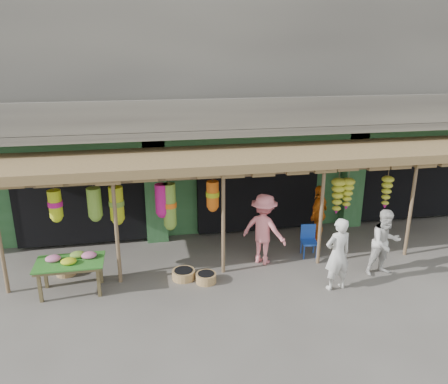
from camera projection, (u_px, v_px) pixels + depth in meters
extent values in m
plane|color=#514C47|center=(278.00, 263.00, 11.34)|extent=(80.00, 80.00, 0.00)
cube|color=gray|center=(237.00, 59.00, 14.46)|extent=(16.00, 6.00, 4.00)
cube|color=#2D6033|center=(236.00, 160.00, 15.68)|extent=(16.00, 5.70, 3.00)
cube|color=gray|center=(264.00, 130.00, 11.89)|extent=(16.00, 0.90, 0.22)
cube|color=gray|center=(269.00, 113.00, 11.36)|extent=(16.00, 0.10, 0.80)
cube|color=#2D6033|center=(260.00, 140.00, 12.37)|extent=(16.00, 0.35, 0.35)
cube|color=yellow|center=(76.00, 151.00, 11.41)|extent=(1.70, 0.06, 0.55)
cube|color=#B21414|center=(76.00, 151.00, 11.37)|extent=(1.30, 0.02, 0.30)
cube|color=black|center=(85.00, 190.00, 12.80)|extent=(3.60, 2.00, 2.50)
cube|color=black|center=(250.00, 181.00, 13.72)|extent=(3.60, 2.00, 2.50)
cube|color=black|center=(395.00, 173.00, 14.65)|extent=(3.60, 2.00, 2.50)
cube|color=#2D6033|center=(155.00, 191.00, 12.24)|extent=(0.60, 0.35, 3.00)
cube|color=#2D6033|center=(353.00, 179.00, 13.35)|extent=(0.60, 0.35, 3.00)
cylinder|color=brown|center=(0.00, 240.00, 9.55)|extent=(0.09, 0.09, 2.60)
cylinder|color=brown|center=(117.00, 231.00, 10.01)|extent=(0.09, 0.09, 2.60)
cylinder|color=brown|center=(223.00, 223.00, 10.48)|extent=(0.09, 0.09, 2.60)
cylinder|color=brown|center=(321.00, 216.00, 10.94)|extent=(0.09, 0.09, 2.60)
cylinder|color=brown|center=(411.00, 209.00, 11.40)|extent=(0.09, 0.09, 2.60)
cylinder|color=brown|center=(275.00, 173.00, 10.34)|extent=(12.90, 0.08, 0.08)
cylinder|color=brown|center=(157.00, 180.00, 10.25)|extent=(5.50, 0.06, 0.06)
cube|color=brown|center=(272.00, 154.00, 11.35)|extent=(14.00, 2.70, 0.22)
cube|color=brown|center=(40.00, 289.00, 9.48)|extent=(0.07, 0.07, 0.66)
cube|color=brown|center=(99.00, 283.00, 9.70)|extent=(0.07, 0.07, 0.66)
cube|color=brown|center=(45.00, 275.00, 10.06)|extent=(0.07, 0.07, 0.66)
cube|color=brown|center=(101.00, 270.00, 10.28)|extent=(0.07, 0.07, 0.66)
cube|color=brown|center=(70.00, 264.00, 9.76)|extent=(1.45, 0.83, 0.06)
cube|color=#26661E|center=(70.00, 262.00, 9.75)|extent=(1.50, 0.88, 0.03)
ellipsoid|color=#D2699C|center=(53.00, 259.00, 9.76)|extent=(0.35, 0.29, 0.14)
ellipsoid|color=#C1D01B|center=(69.00, 261.00, 9.63)|extent=(0.35, 0.29, 0.14)
ellipsoid|color=#D2699C|center=(89.00, 255.00, 9.92)|extent=(0.35, 0.29, 0.14)
ellipsoid|color=#77A436|center=(78.00, 255.00, 9.95)|extent=(0.35, 0.29, 0.14)
cylinder|color=#1B46B4|center=(304.00, 252.00, 11.49)|extent=(0.03, 0.03, 0.38)
cylinder|color=#1B46B4|center=(317.00, 252.00, 11.51)|extent=(0.03, 0.03, 0.38)
cylinder|color=#1B46B4|center=(301.00, 247.00, 11.81)|extent=(0.03, 0.03, 0.38)
cylinder|color=#1B46B4|center=(313.00, 247.00, 11.84)|extent=(0.03, 0.03, 0.38)
cube|color=#1B46B4|center=(309.00, 242.00, 11.60)|extent=(0.45, 0.45, 0.05)
cube|color=#1B46B4|center=(308.00, 232.00, 11.71)|extent=(0.40, 0.09, 0.43)
cylinder|color=olive|center=(66.00, 270.00, 10.74)|extent=(0.49, 0.49, 0.20)
cylinder|color=#A36D49|center=(184.00, 274.00, 10.53)|extent=(0.61, 0.61, 0.22)
cylinder|color=#956D45|center=(206.00, 278.00, 10.36)|extent=(0.60, 0.60, 0.22)
imported|color=silver|center=(338.00, 254.00, 9.86)|extent=(0.69, 0.50, 1.74)
imported|color=silver|center=(385.00, 243.00, 10.53)|extent=(0.86, 0.70, 1.67)
imported|color=orange|center=(319.00, 214.00, 12.41)|extent=(0.99, 0.98, 1.67)
imported|color=pink|center=(264.00, 229.00, 11.10)|extent=(1.35, 1.31, 1.85)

